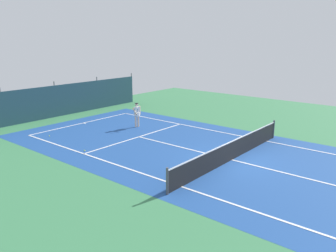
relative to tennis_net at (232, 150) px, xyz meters
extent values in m
plane|color=#387A4C|center=(0.00, 0.00, -0.51)|extent=(36.00, 36.00, 0.00)
cube|color=#1E478C|center=(0.00, 0.00, -0.51)|extent=(11.02, 26.60, 0.01)
cube|color=white|center=(0.00, 11.90, -0.50)|extent=(8.22, 0.10, 0.01)
cube|color=white|center=(-4.11, 0.00, -0.50)|extent=(0.10, 23.80, 0.01)
cube|color=white|center=(4.11, 0.00, -0.50)|extent=(0.10, 23.80, 0.01)
cube|color=white|center=(0.00, 6.40, -0.50)|extent=(8.22, 0.10, 0.01)
cube|color=white|center=(0.00, 0.00, -0.50)|extent=(0.10, 12.80, 0.01)
cube|color=white|center=(0.00, 11.75, -0.50)|extent=(0.10, 0.30, 0.01)
cube|color=black|center=(0.00, 0.00, -0.04)|extent=(9.92, 0.03, 0.95)
cube|color=white|center=(0.00, 0.00, 0.46)|extent=(9.92, 0.04, 0.05)
cylinder|color=#47474C|center=(-5.01, 0.00, 0.04)|extent=(0.10, 0.10, 1.10)
cylinder|color=#47474C|center=(5.01, 0.00, 0.04)|extent=(0.10, 0.10, 1.10)
cube|color=#1E3D4C|center=(0.00, 15.14, 0.69)|extent=(16.22, 0.06, 2.40)
cylinder|color=#595B60|center=(-4.05, 15.20, 0.84)|extent=(0.08, 0.08, 2.70)
cylinder|color=#595B60|center=(0.00, 15.20, 0.84)|extent=(0.08, 0.08, 2.70)
cylinder|color=#595B60|center=(4.05, 15.20, 0.84)|extent=(0.08, 0.08, 2.70)
cylinder|color=#595B60|center=(8.11, 15.20, 0.84)|extent=(0.08, 0.08, 2.70)
cube|color=#234C1E|center=(0.00, 15.74, 0.04)|extent=(14.60, 0.70, 1.10)
cylinder|color=beige|center=(1.77, 8.17, -0.10)|extent=(0.12, 0.12, 0.82)
cylinder|color=beige|center=(1.58, 8.24, -0.10)|extent=(0.12, 0.12, 0.82)
cylinder|color=white|center=(1.68, 8.20, 0.39)|extent=(0.40, 0.40, 0.22)
cube|color=white|center=(1.68, 8.20, 0.59)|extent=(0.41, 0.31, 0.56)
sphere|color=beige|center=(1.68, 8.20, 1.02)|extent=(0.22, 0.22, 0.22)
cylinder|color=black|center=(1.68, 8.20, 1.11)|extent=(0.23, 0.23, 0.04)
cylinder|color=beige|center=(1.90, 8.13, 0.62)|extent=(0.09, 0.09, 0.58)
cylinder|color=beige|center=(1.42, 8.17, 0.62)|extent=(0.26, 0.53, 0.41)
cylinder|color=black|center=(1.28, 7.90, 0.51)|extent=(0.12, 0.27, 0.13)
torus|color=teal|center=(1.28, 7.90, 0.73)|extent=(0.33, 0.22, 0.29)
sphere|color=#CCDB33|center=(-3.42, 10.72, -0.48)|extent=(0.07, 0.07, 0.07)
sphere|color=#CCDB33|center=(-3.80, 6.74, -0.48)|extent=(0.07, 0.07, 0.07)
cube|color=silver|center=(-1.13, 18.13, 0.21)|extent=(2.36, 4.41, 0.80)
cube|color=#2D333D|center=(-1.13, 18.13, 0.89)|extent=(1.77, 2.08, 0.56)
cylinder|color=black|center=(-1.84, 19.54, -0.19)|extent=(0.31, 0.66, 0.64)
cylinder|color=black|center=(-0.06, 19.30, -0.19)|extent=(0.31, 0.66, 0.64)
cylinder|color=black|center=(-2.20, 16.96, -0.19)|extent=(0.31, 0.66, 0.64)
cylinder|color=black|center=(-0.41, 16.72, -0.19)|extent=(0.31, 0.66, 0.64)
camera|label=1|loc=(-14.41, -7.80, 5.37)|focal=36.76mm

